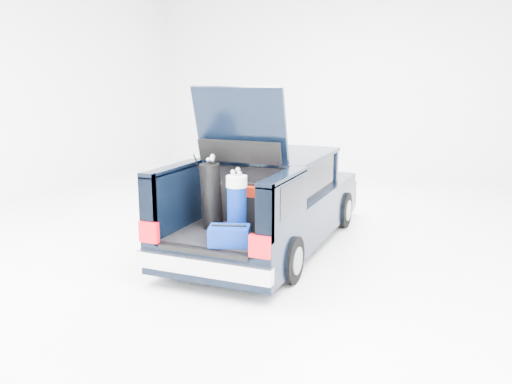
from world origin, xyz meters
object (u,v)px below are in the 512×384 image
at_px(car, 271,202).
at_px(blue_golf_bag, 237,206).
at_px(black_golf_bag, 212,196).
at_px(blue_duffel, 229,236).
at_px(red_suitcase, 251,208).

height_order(car, blue_golf_bag, car).
relative_size(car, black_golf_bag, 4.72).
xyz_separation_m(black_golf_bag, blue_duffel, (0.52, -0.56, -0.33)).
bearing_deg(blue_golf_bag, car, 113.02).
distance_m(red_suitcase, blue_duffel, 0.72).
bearing_deg(car, blue_golf_bag, -84.19).
height_order(blue_golf_bag, blue_duffel, blue_golf_bag).
bearing_deg(black_golf_bag, blue_golf_bag, 0.77).
xyz_separation_m(car, blue_golf_bag, (0.17, -1.64, 0.33)).
xyz_separation_m(black_golf_bag, blue_golf_bag, (0.45, -0.19, -0.05)).
bearing_deg(black_golf_bag, car, 102.26).
distance_m(black_golf_bag, blue_golf_bag, 0.49).
bearing_deg(car, black_golf_bag, -101.20).
bearing_deg(black_golf_bag, red_suitcase, 38.02).
relative_size(car, blue_duffel, 8.29).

